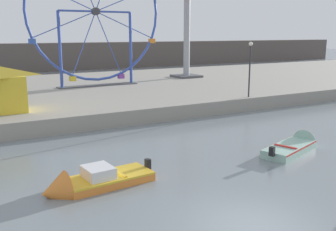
{
  "coord_description": "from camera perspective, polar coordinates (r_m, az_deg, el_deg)",
  "views": [
    {
      "loc": [
        -7.94,
        -8.63,
        6.03
      ],
      "look_at": [
        1.53,
        8.13,
        1.95
      ],
      "focal_mm": 42.02,
      "sensor_mm": 36.0,
      "label": 1
    }
  ],
  "objects": [
    {
      "name": "ferris_wheel_blue_frame",
      "position": [
        38.06,
        -10.46,
        14.31
      ],
      "size": [
        12.84,
        1.2,
        13.32
      ],
      "color": "#334CA8",
      "rests_on": "quay_promenade"
    },
    {
      "name": "quay_promenade",
      "position": [
        37.16,
        -16.82,
        2.91
      ],
      "size": [
        110.0,
        25.65,
        1.03
      ],
      "primitive_type": "cube",
      "color": "gray",
      "rests_on": "ground_plane"
    },
    {
      "name": "distant_town_skyline",
      "position": [
        64.83,
        -22.6,
        7.66
      ],
      "size": [
        140.0,
        3.0,
        4.4
      ],
      "primitive_type": "cube",
      "color": "#564C47",
      "rests_on": "ground_plane"
    },
    {
      "name": "ground_plane",
      "position": [
        13.19,
        12.11,
        -15.54
      ],
      "size": [
        240.0,
        240.0,
        0.0
      ],
      "primitive_type": "plane",
      "color": "slate"
    },
    {
      "name": "drop_tower_steel_tower",
      "position": [
        44.98,
        2.78,
        15.08
      ],
      "size": [
        2.8,
        2.8,
        16.27
      ],
      "color": "#999EA3",
      "rests_on": "quay_promenade"
    },
    {
      "name": "motorboat_seafoam",
      "position": [
        21.88,
        18.19,
        -4.06
      ],
      "size": [
        4.79,
        2.76,
        1.3
      ],
      "rotation": [
        0.0,
        0.0,
        0.33
      ],
      "color": "#93BCAD",
      "rests_on": "ground_plane"
    },
    {
      "name": "motorboat_orange_hull",
      "position": [
        15.94,
        -11.68,
        -9.57
      ],
      "size": [
        4.75,
        1.88,
        1.45
      ],
      "rotation": [
        0.0,
        0.0,
        3.23
      ],
      "color": "orange",
      "rests_on": "ground_plane"
    },
    {
      "name": "promenade_lamp_near",
      "position": [
        31.45,
        11.81,
        7.65
      ],
      "size": [
        0.32,
        0.32,
        4.29
      ],
      "color": "#2D2D33",
      "rests_on": "quay_promenade"
    }
  ]
}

